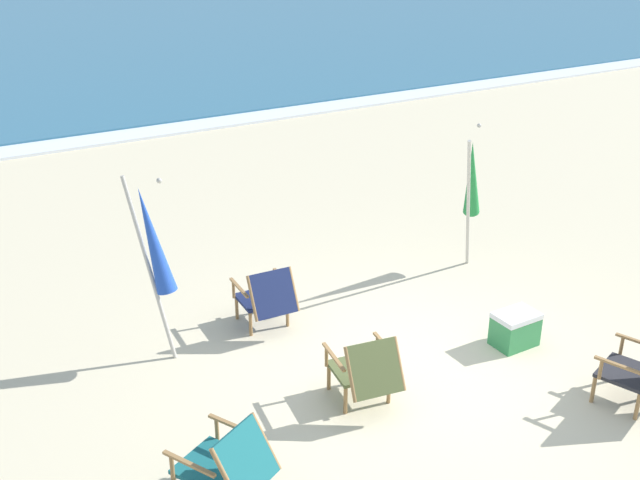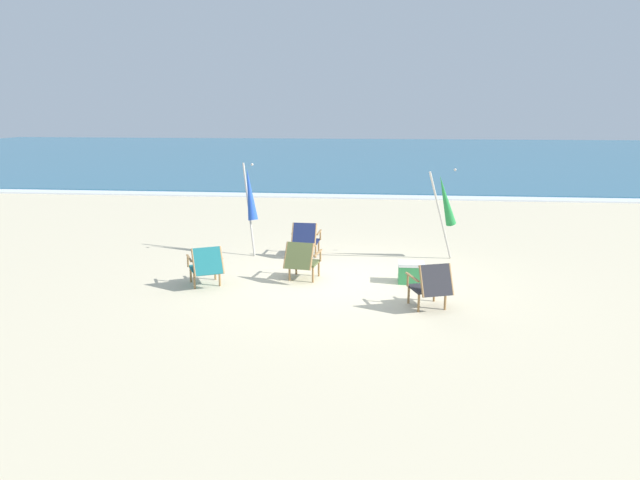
% 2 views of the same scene
% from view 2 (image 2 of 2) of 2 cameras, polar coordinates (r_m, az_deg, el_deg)
% --- Properties ---
extents(ground_plane, '(80.00, 80.00, 0.00)m').
position_cam_2_polar(ground_plane, '(11.11, 2.74, -3.97)').
color(ground_plane, beige).
extents(sea, '(80.00, 40.00, 0.10)m').
position_cam_2_polar(sea, '(41.67, 5.11, 8.57)').
color(sea, '#2D6684').
rests_on(sea, ground).
extents(surf_band, '(80.00, 1.10, 0.06)m').
position_cam_2_polar(surf_band, '(21.50, 4.31, 4.38)').
color(surf_band, white).
rests_on(surf_band, ground).
extents(beach_chair_front_left, '(0.86, 0.94, 0.78)m').
position_cam_2_polar(beach_chair_front_left, '(10.76, -11.32, -2.45)').
color(beach_chair_front_left, '#196066').
rests_on(beach_chair_front_left, ground).
extents(beach_chair_back_right, '(0.62, 0.77, 0.79)m').
position_cam_2_polar(beach_chair_back_right, '(12.69, -1.44, 0.18)').
color(beach_chair_back_right, '#19234C').
rests_on(beach_chair_back_right, ground).
extents(beach_chair_back_left, '(0.69, 0.84, 0.78)m').
position_cam_2_polar(beach_chair_back_left, '(10.91, -1.83, -1.97)').
color(beach_chair_back_left, '#515B33').
rests_on(beach_chair_back_left, ground).
extents(beach_chair_far_center, '(0.77, 0.85, 0.81)m').
position_cam_2_polar(beach_chair_far_center, '(9.53, 11.06, -4.41)').
color(beach_chair_far_center, '#28282D').
rests_on(beach_chair_far_center, ground).
extents(umbrella_furled_green, '(0.72, 0.63, 2.00)m').
position_cam_2_polar(umbrella_furled_green, '(12.53, 12.42, 3.81)').
color(umbrella_furled_green, '#B7B2A8').
rests_on(umbrella_furled_green, ground).
extents(umbrella_furled_blue, '(0.46, 0.50, 2.09)m').
position_cam_2_polar(umbrella_furled_blue, '(12.80, -7.02, 4.48)').
color(umbrella_furled_blue, '#B7B2A8').
rests_on(umbrella_furled_blue, ground).
extents(cooler_box, '(0.49, 0.35, 0.40)m').
position_cam_2_polar(cooler_box, '(10.99, 9.09, -3.23)').
color(cooler_box, '#338C4C').
rests_on(cooler_box, ground).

